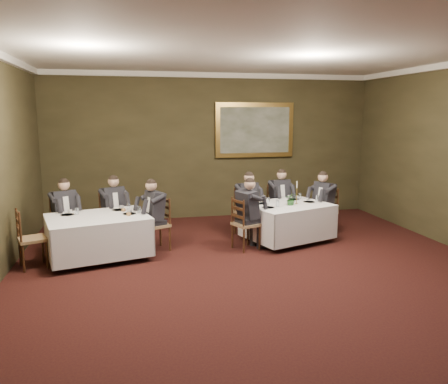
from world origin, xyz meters
name	(u,v)px	position (x,y,z in m)	size (l,w,h in m)	color
ground	(279,295)	(0.00, 0.00, 0.00)	(10.00, 10.00, 0.00)	black
ceiling	(285,37)	(0.00, 0.00, 3.50)	(8.00, 10.00, 0.10)	silver
back_wall	(213,146)	(0.00, 5.00, 1.75)	(8.00, 0.10, 3.50)	#302B18
crown_molding	(285,42)	(0.00, 0.00, 3.44)	(8.00, 10.00, 0.12)	white
table_main	(287,219)	(1.04, 2.51, 0.45)	(1.91, 1.68, 0.67)	#32190D
table_second	(98,234)	(-2.60, 2.22, 0.45)	(1.97, 1.67, 0.67)	#32190D
chair_main_backleft	(247,222)	(0.37, 3.15, 0.28)	(0.52, 0.51, 1.00)	olive
diner_main_backleft	(247,211)	(0.37, 3.14, 0.51)	(0.50, 0.56, 1.35)	black
chair_main_backright	(279,217)	(1.18, 3.43, 0.28)	(0.51, 0.49, 1.00)	olive
diner_main_backright	(279,207)	(1.18, 3.42, 0.51)	(0.48, 0.54, 1.35)	black
chair_main_endleft	(245,235)	(0.08, 2.18, 0.28)	(0.55, 0.56, 1.00)	olive
diner_main_endleft	(246,223)	(0.09, 2.19, 0.51)	(0.59, 0.54, 1.35)	black
chair_main_endright	(324,221)	(1.99, 2.84, 0.28)	(0.56, 0.57, 1.00)	olive
diner_main_endright	(324,211)	(1.98, 2.84, 0.51)	(0.60, 0.55, 1.35)	black
chair_sec_backleft	(65,234)	(-3.26, 2.96, 0.28)	(0.58, 0.57, 1.00)	olive
diner_sec_backleft	(65,222)	(-3.25, 2.95, 0.51)	(0.57, 0.61, 1.35)	black
chair_sec_backright	(114,228)	(-2.37, 3.18, 0.28)	(0.58, 0.57, 1.00)	olive
diner_sec_backright	(113,217)	(-2.37, 3.17, 0.51)	(0.57, 0.61, 1.35)	black
chair_sec_endright	(157,235)	(-1.56, 2.49, 0.28)	(0.56, 0.57, 1.00)	olive
diner_sec_endright	(156,223)	(-1.57, 2.48, 0.51)	(0.60, 0.56, 1.35)	black
chair_sec_endleft	(33,251)	(-3.64, 1.96, 0.28)	(0.54, 0.56, 1.00)	olive
centerpiece	(291,199)	(1.07, 2.40, 0.89)	(0.23, 0.20, 0.26)	#2D5926
candlestick	(297,195)	(1.22, 2.51, 0.94)	(0.07, 0.07, 0.47)	#A98433
place_setting_table_main	(262,202)	(0.58, 2.72, 0.80)	(0.33, 0.31, 0.14)	white
place_setting_table_second	(71,212)	(-3.08, 2.49, 0.80)	(0.33, 0.31, 0.14)	white
painting	(255,130)	(1.04, 4.94, 2.14)	(1.97, 0.09, 1.34)	#B88D43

